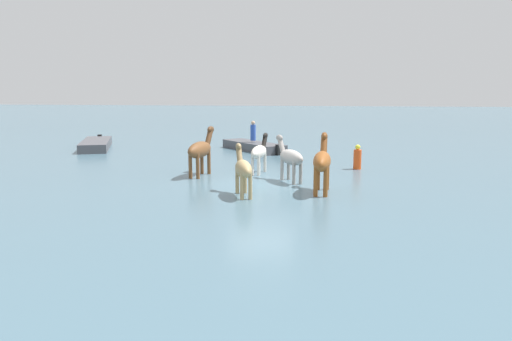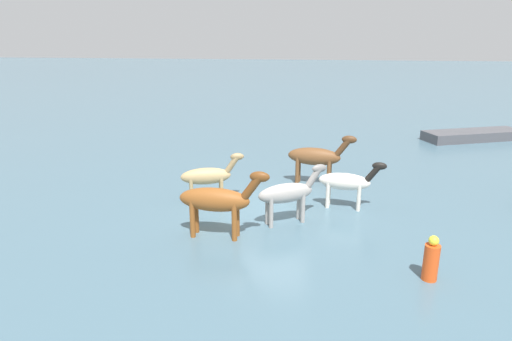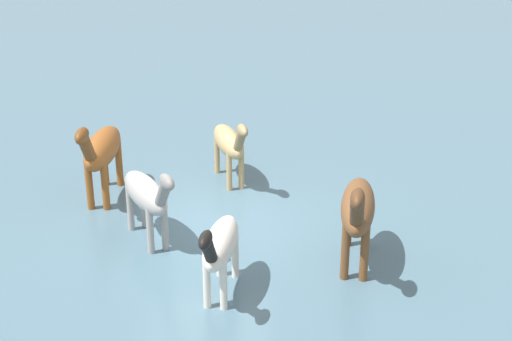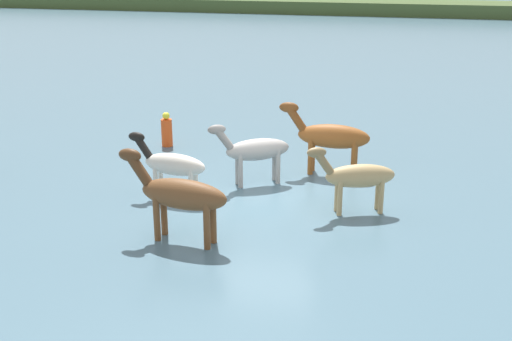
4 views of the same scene
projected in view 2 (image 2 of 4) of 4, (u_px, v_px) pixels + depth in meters
name	position (u px, v px, depth m)	size (l,w,h in m)	color
ground_plane	(272.00, 209.00, 14.69)	(200.46, 200.46, 0.00)	#476675
horse_dark_mare	(288.00, 193.00, 13.29)	(2.15, 1.48, 1.79)	#9E9993
horse_mid_herd	(217.00, 200.00, 12.32)	(2.63, 0.67, 2.05)	brown
horse_dun_straggler	(316.00, 157.00, 16.80)	(2.63, 0.85, 2.03)	brown
horse_lead	(208.00, 176.00, 15.02)	(2.19, 1.08, 1.72)	tan
horse_pinto_flank	(347.00, 182.00, 14.47)	(2.19, 0.71, 1.69)	silver
boat_dinghy_port	(473.00, 137.00, 24.45)	(5.88, 3.64, 0.77)	#4C4C51
buoy_channel_marker	(431.00, 260.00, 10.26)	(0.36, 0.36, 1.14)	#E54C19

